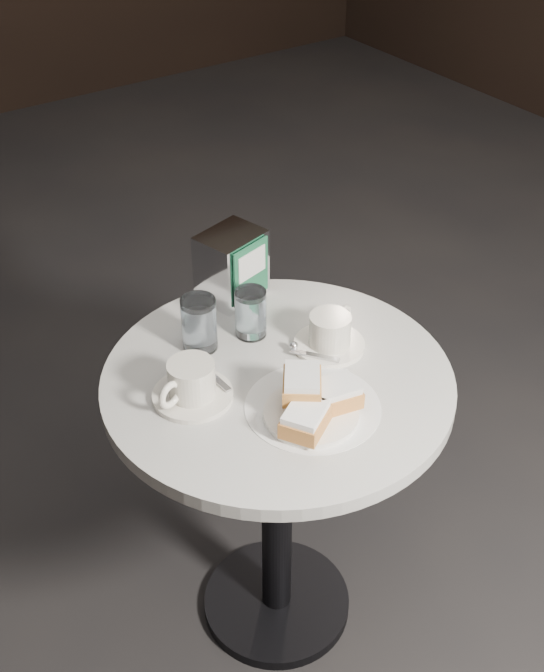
{
  "coord_description": "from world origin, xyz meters",
  "views": [
    {
      "loc": [
        -0.74,
        -1.05,
        1.8
      ],
      "look_at": [
        0.0,
        0.02,
        0.83
      ],
      "focal_mm": 45.0,
      "sensor_mm": 36.0,
      "label": 1
    }
  ],
  "objects": [
    {
      "name": "coffee_cup_right",
      "position": [
        0.14,
        0.02,
        0.78
      ],
      "size": [
        0.19,
        0.19,
        0.08
      ],
      "rotation": [
        0.0,
        0.0,
        0.38
      ],
      "color": "white",
      "rests_on": "cafe_table"
    },
    {
      "name": "ground",
      "position": [
        0.0,
        0.0,
        0.0
      ],
      "size": [
        7.0,
        7.0,
        0.0
      ],
      "primitive_type": "plane",
      "color": "black",
      "rests_on": "ground"
    },
    {
      "name": "sugar_spill",
      "position": [
        0.0,
        -0.11,
        0.75
      ],
      "size": [
        0.3,
        0.3,
        0.0
      ],
      "primitive_type": "cylinder",
      "rotation": [
        0.0,
        0.0,
        -0.17
      ],
      "color": "white",
      "rests_on": "cafe_table"
    },
    {
      "name": "cafe_table",
      "position": [
        0.0,
        0.0,
        0.55
      ],
      "size": [
        0.7,
        0.7,
        0.74
      ],
      "color": "black",
      "rests_on": "ground"
    },
    {
      "name": "water_glass_right",
      "position": [
        0.03,
        0.15,
        0.8
      ],
      "size": [
        0.09,
        0.09,
        0.11
      ],
      "rotation": [
        0.0,
        0.0,
        -0.41
      ],
      "color": "white",
      "rests_on": "cafe_table"
    },
    {
      "name": "napkin_dispenser",
      "position": [
        0.08,
        0.29,
        0.82
      ],
      "size": [
        0.16,
        0.14,
        0.16
      ],
      "rotation": [
        0.0,
        0.0,
        0.26
      ],
      "color": "silver",
      "rests_on": "cafe_table"
    },
    {
      "name": "water_glass_left",
      "position": [
        -0.08,
        0.17,
        0.8
      ],
      "size": [
        0.09,
        0.09,
        0.12
      ],
      "rotation": [
        0.0,
        0.0,
        0.2
      ],
      "color": "white",
      "rests_on": "cafe_table"
    },
    {
      "name": "coffee_cup_left",
      "position": [
        -0.17,
        0.04,
        0.78
      ],
      "size": [
        0.2,
        0.2,
        0.08
      ],
      "rotation": [
        0.0,
        0.0,
        0.31
      ],
      "color": "silver",
      "rests_on": "cafe_table"
    },
    {
      "name": "beignet_plate",
      "position": [
        -0.02,
        -0.14,
        0.78
      ],
      "size": [
        0.22,
        0.22,
        0.09
      ],
      "rotation": [
        0.0,
        0.0,
        0.24
      ],
      "color": "white",
      "rests_on": "cafe_table"
    }
  ]
}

